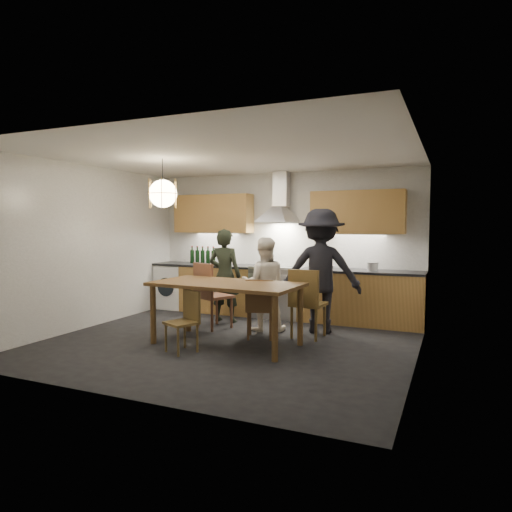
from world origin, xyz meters
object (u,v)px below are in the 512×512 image
at_px(dining_table, 226,290).
at_px(person_mid, 264,284).
at_px(chair_front, 186,317).
at_px(stock_pot, 373,267).
at_px(chair_back_left, 209,291).
at_px(person_left, 225,276).
at_px(wine_bottles, 203,255).
at_px(person_right, 321,271).
at_px(mixing_bowl, 326,267).

distance_m(dining_table, person_mid, 0.99).
bearing_deg(chair_front, stock_pot, 76.42).
distance_m(chair_back_left, person_left, 0.61).
bearing_deg(wine_bottles, chair_front, -64.08).
distance_m(person_left, stock_pot, 2.46).
height_order(chair_front, wine_bottles, wine_bottles).
bearing_deg(person_left, chair_front, 99.93).
relative_size(chair_front, wine_bottles, 1.44).
relative_size(chair_front, person_mid, 0.54).
distance_m(person_mid, stock_pot, 1.84).
height_order(dining_table, person_mid, person_mid).
bearing_deg(person_right, chair_front, 39.77).
distance_m(person_left, person_mid, 0.92).
relative_size(dining_table, chair_back_left, 1.99).
relative_size(person_right, stock_pot, 10.31).
xyz_separation_m(dining_table, wine_bottles, (-1.60, 2.11, 0.30)).
height_order(dining_table, mixing_bowl, mixing_bowl).
xyz_separation_m(person_right, wine_bottles, (-2.59, 0.87, 0.12)).
height_order(person_left, person_right, person_right).
bearing_deg(chair_front, dining_table, 81.25).
bearing_deg(mixing_bowl, person_left, -157.09).
bearing_deg(chair_back_left, wine_bottles, -31.85).
bearing_deg(person_left, mixing_bowl, -158.82).
relative_size(chair_front, stock_pot, 4.32).
bearing_deg(wine_bottles, person_left, -41.74).
bearing_deg(person_left, chair_back_left, 90.64).
relative_size(chair_back_left, person_left, 0.67).
bearing_deg(wine_bottles, chair_back_left, -56.21).
bearing_deg(person_right, chair_back_left, 3.71).
xyz_separation_m(stock_pot, wine_bottles, (-3.24, 0.07, 0.10)).
height_order(person_right, stock_pot, person_right).
distance_m(mixing_bowl, wine_bottles, 2.48).
bearing_deg(dining_table, wine_bottles, 130.39).
relative_size(chair_back_left, person_right, 0.56).
bearing_deg(mixing_bowl, person_right, -80.81).
relative_size(person_right, wine_bottles, 3.44).
distance_m(chair_back_left, person_right, 1.78).
distance_m(dining_table, wine_bottles, 2.66).
bearing_deg(person_left, dining_table, 116.42).
relative_size(chair_back_left, person_mid, 0.72).
height_order(person_mid, stock_pot, person_mid).
height_order(mixing_bowl, wine_bottles, wine_bottles).
bearing_deg(wine_bottles, person_right, -18.54).
relative_size(dining_table, person_mid, 1.44).
bearing_deg(chair_back_left, person_mid, -139.04).
distance_m(mixing_bowl, stock_pot, 0.77).
bearing_deg(mixing_bowl, chair_back_left, -141.32).
relative_size(person_mid, mixing_bowl, 5.36).
bearing_deg(wine_bottles, stock_pot, -1.16).
distance_m(dining_table, person_left, 1.49).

